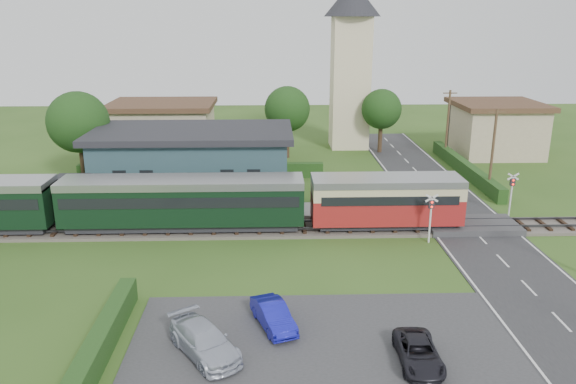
{
  "coord_description": "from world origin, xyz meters",
  "views": [
    {
      "loc": [
        -3.7,
        -33.64,
        13.78
      ],
      "look_at": [
        -2.52,
        4.0,
        2.12
      ],
      "focal_mm": 35.0,
      "sensor_mm": 36.0,
      "label": 1
    }
  ],
  "objects_px": {
    "station_building": "(194,161)",
    "pedestrian_near": "(259,198)",
    "crossing_signal_near": "(431,211)",
    "pedestrian_far": "(100,199)",
    "car_on_road": "(439,178)",
    "car_park_silver": "(204,341)",
    "train": "(135,202)",
    "crossing_signal_far": "(512,188)",
    "house_east": "(496,128)",
    "church_tower": "(351,53)",
    "equipment_hut": "(72,194)",
    "car_park_dark": "(419,353)",
    "car_park_blue": "(273,315)",
    "house_west": "(163,128)"
  },
  "relations": [
    {
      "from": "station_building",
      "to": "pedestrian_near",
      "type": "xyz_separation_m",
      "value": [
        5.42,
        -6.2,
        -1.28
      ]
    },
    {
      "from": "crossing_signal_near",
      "to": "pedestrian_far",
      "type": "relative_size",
      "value": 2.01
    },
    {
      "from": "station_building",
      "to": "car_on_road",
      "type": "distance_m",
      "value": 20.92
    },
    {
      "from": "car_park_silver",
      "to": "train",
      "type": "bearing_deg",
      "value": 78.99
    },
    {
      "from": "station_building",
      "to": "crossing_signal_far",
      "type": "relative_size",
      "value": 4.88
    },
    {
      "from": "crossing_signal_far",
      "to": "crossing_signal_near",
      "type": "bearing_deg",
      "value": -146.31
    },
    {
      "from": "house_east",
      "to": "crossing_signal_far",
      "type": "height_order",
      "value": "house_east"
    },
    {
      "from": "church_tower",
      "to": "crossing_signal_near",
      "type": "height_order",
      "value": "church_tower"
    },
    {
      "from": "pedestrian_far",
      "to": "equipment_hut",
      "type": "bearing_deg",
      "value": 104.79
    },
    {
      "from": "house_east",
      "to": "car_park_dark",
      "type": "relative_size",
      "value": 2.47
    },
    {
      "from": "church_tower",
      "to": "car_on_road",
      "type": "height_order",
      "value": "church_tower"
    },
    {
      "from": "car_park_silver",
      "to": "pedestrian_near",
      "type": "distance_m",
      "value": 17.6
    },
    {
      "from": "crossing_signal_near",
      "to": "car_park_blue",
      "type": "distance_m",
      "value": 14.34
    },
    {
      "from": "house_east",
      "to": "pedestrian_near",
      "type": "distance_m",
      "value": 31.23
    },
    {
      "from": "train",
      "to": "pedestrian_far",
      "type": "relative_size",
      "value": 26.54
    },
    {
      "from": "pedestrian_near",
      "to": "house_east",
      "type": "bearing_deg",
      "value": -153.25
    },
    {
      "from": "crossing_signal_near",
      "to": "crossing_signal_far",
      "type": "bearing_deg",
      "value": 33.69
    },
    {
      "from": "church_tower",
      "to": "car_park_dark",
      "type": "height_order",
      "value": "church_tower"
    },
    {
      "from": "church_tower",
      "to": "house_east",
      "type": "relative_size",
      "value": 2.0
    },
    {
      "from": "car_park_dark",
      "to": "car_on_road",
      "type": "bearing_deg",
      "value": 73.39
    },
    {
      "from": "train",
      "to": "car_park_dark",
      "type": "height_order",
      "value": "train"
    },
    {
      "from": "crossing_signal_far",
      "to": "car_park_silver",
      "type": "bearing_deg",
      "value": -139.81
    },
    {
      "from": "pedestrian_far",
      "to": "church_tower",
      "type": "bearing_deg",
      "value": -38.41
    },
    {
      "from": "crossing_signal_far",
      "to": "car_park_dark",
      "type": "distance_m",
      "value": 21.33
    },
    {
      "from": "church_tower",
      "to": "car_park_blue",
      "type": "bearing_deg",
      "value": -102.66
    },
    {
      "from": "crossing_signal_far",
      "to": "car_on_road",
      "type": "distance_m",
      "value": 8.68
    },
    {
      "from": "station_building",
      "to": "church_tower",
      "type": "distance_m",
      "value": 23.89
    },
    {
      "from": "church_tower",
      "to": "car_park_dark",
      "type": "xyz_separation_m",
      "value": [
        -2.67,
        -41.65,
        -9.65
      ]
    },
    {
      "from": "equipment_hut",
      "to": "crossing_signal_far",
      "type": "bearing_deg",
      "value": -1.46
    },
    {
      "from": "car_park_silver",
      "to": "car_park_dark",
      "type": "distance_m",
      "value": 8.98
    },
    {
      "from": "train",
      "to": "car_on_road",
      "type": "xyz_separation_m",
      "value": [
        23.53,
        10.46,
        -1.53
      ]
    },
    {
      "from": "crossing_signal_far",
      "to": "car_park_blue",
      "type": "xyz_separation_m",
      "value": [
        -17.26,
        -14.92,
        -1.49
      ]
    },
    {
      "from": "car_on_road",
      "to": "car_park_blue",
      "type": "bearing_deg",
      "value": 162.84
    },
    {
      "from": "car_park_blue",
      "to": "car_park_dark",
      "type": "distance_m",
      "value": 6.75
    },
    {
      "from": "car_park_dark",
      "to": "car_park_silver",
      "type": "bearing_deg",
      "value": 175.09
    },
    {
      "from": "house_east",
      "to": "car_park_blue",
      "type": "height_order",
      "value": "house_east"
    },
    {
      "from": "house_east",
      "to": "house_west",
      "type": "bearing_deg",
      "value": 178.36
    },
    {
      "from": "church_tower",
      "to": "crossing_signal_far",
      "type": "bearing_deg",
      "value": -69.98
    },
    {
      "from": "house_west",
      "to": "car_park_dark",
      "type": "height_order",
      "value": "house_west"
    },
    {
      "from": "house_east",
      "to": "pedestrian_near",
      "type": "bearing_deg",
      "value": -142.0
    },
    {
      "from": "crossing_signal_far",
      "to": "pedestrian_far",
      "type": "relative_size",
      "value": 2.01
    },
    {
      "from": "car_park_blue",
      "to": "pedestrian_near",
      "type": "xyz_separation_m",
      "value": [
        -0.93,
        15.32,
        0.76
      ]
    },
    {
      "from": "equipment_hut",
      "to": "pedestrian_near",
      "type": "relative_size",
      "value": 1.32
    },
    {
      "from": "car_park_silver",
      "to": "car_park_dark",
      "type": "bearing_deg",
      "value": -39.99
    },
    {
      "from": "train",
      "to": "church_tower",
      "type": "bearing_deg",
      "value": 55.66
    },
    {
      "from": "crossing_signal_far",
      "to": "car_park_dark",
      "type": "xyz_separation_m",
      "value": [
        -11.27,
        -18.04,
        -1.57
      ]
    },
    {
      "from": "car_park_blue",
      "to": "equipment_hut",
      "type": "bearing_deg",
      "value": 112.56
    },
    {
      "from": "train",
      "to": "car_park_blue",
      "type": "relative_size",
      "value": 12.45
    },
    {
      "from": "church_tower",
      "to": "car_park_silver",
      "type": "xyz_separation_m",
      "value": [
        -11.6,
        -40.67,
        -9.52
      ]
    },
    {
      "from": "house_west",
      "to": "pedestrian_near",
      "type": "xyz_separation_m",
      "value": [
        10.42,
        -20.21,
        -1.38
      ]
    }
  ]
}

